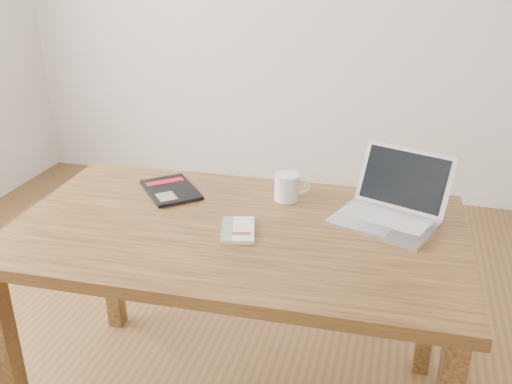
% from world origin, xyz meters
% --- Properties ---
extents(room, '(4.04, 4.04, 2.70)m').
position_xyz_m(room, '(-0.07, 0.00, 1.36)').
color(room, brown).
rests_on(room, ground).
extents(desk, '(1.47, 0.87, 0.75)m').
position_xyz_m(desk, '(0.10, -0.08, 0.66)').
color(desk, brown).
rests_on(desk, ground).
extents(white_guidebook, '(0.14, 0.19, 0.02)m').
position_xyz_m(white_guidebook, '(0.12, -0.11, 0.76)').
color(white_guidebook, silver).
rests_on(white_guidebook, desk).
extents(black_guidebook, '(0.29, 0.30, 0.01)m').
position_xyz_m(black_guidebook, '(-0.21, 0.13, 0.76)').
color(black_guidebook, black).
rests_on(black_guidebook, desk).
extents(laptop, '(0.40, 0.39, 0.21)m').
position_xyz_m(laptop, '(0.57, 0.11, 0.79)').
color(laptop, silver).
rests_on(laptop, desk).
extents(coffee_mug, '(0.12, 0.09, 0.09)m').
position_xyz_m(coffee_mug, '(0.21, 0.17, 0.80)').
color(coffee_mug, white).
rests_on(coffee_mug, desk).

